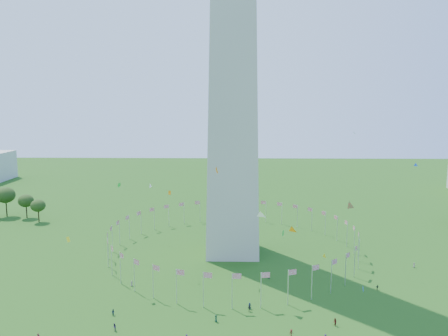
{
  "coord_description": "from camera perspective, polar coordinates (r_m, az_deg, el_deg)",
  "views": [
    {
      "loc": [
        0.3,
        -88.96,
        49.14
      ],
      "look_at": [
        -2.5,
        35.0,
        30.62
      ],
      "focal_mm": 35.0,
      "sensor_mm": 36.0,
      "label": 1
    }
  ],
  "objects": [
    {
      "name": "crowd",
      "position": [
        98.42,
        2.55,
        -20.92
      ],
      "size": [
        95.61,
        77.48,
        1.95
      ],
      "color": "#242424",
      "rests_on": "ground"
    },
    {
      "name": "kites_aloft",
      "position": [
        114.59,
        8.14,
        -5.28
      ],
      "size": [
        105.5,
        70.81,
        41.2
      ],
      "color": "white",
      "rests_on": "ground"
    },
    {
      "name": "flag_ring",
      "position": [
        145.95,
        1.13,
        -9.32
      ],
      "size": [
        80.24,
        80.24,
        9.0
      ],
      "color": "silver",
      "rests_on": "ground"
    },
    {
      "name": "ground",
      "position": [
        101.63,
        1.03,
        -20.42
      ],
      "size": [
        600.0,
        600.0,
        0.0
      ],
      "primitive_type": "plane",
      "color": "#1A4610",
      "rests_on": "ground"
    }
  ]
}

